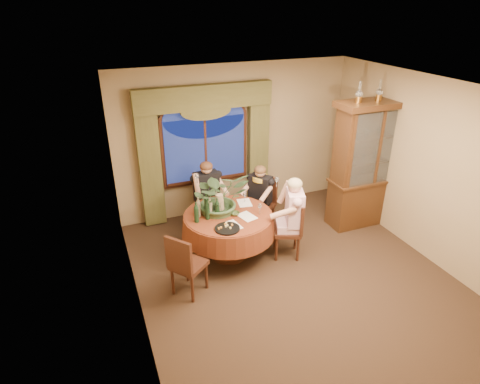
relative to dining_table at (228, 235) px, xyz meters
name	(u,v)px	position (x,y,z in m)	size (l,w,h in m)	color
floor	(294,277)	(0.71, -0.94, -0.38)	(5.00, 5.00, 0.00)	black
wall_back	(235,140)	(0.71, 1.56, 1.02)	(4.50, 4.50, 0.00)	#8E7852
wall_right	(429,171)	(2.96, -0.94, 1.02)	(5.00, 5.00, 0.00)	#8E7852
ceiling	(308,90)	(0.71, -0.94, 2.42)	(5.00, 5.00, 0.00)	white
window	(206,150)	(0.11, 1.49, 0.92)	(1.62, 0.10, 1.32)	navy
arched_transom	(204,108)	(0.11, 1.49, 1.71)	(1.60, 0.06, 0.44)	navy
drapery_left	(150,165)	(-0.92, 1.44, 0.80)	(0.38, 0.14, 2.32)	#474721
drapery_right	(258,150)	(1.14, 1.44, 0.80)	(0.38, 0.14, 2.32)	#474721
swag_valance	(205,97)	(0.11, 1.41, 1.90)	(2.45, 0.16, 0.42)	#474721
dining_table	(228,235)	(0.00, 0.00, 0.00)	(1.48, 1.48, 0.75)	maroon
china_cabinet	(368,165)	(2.69, 0.11, 0.76)	(1.41, 0.56, 2.28)	#351F11
oil_lamp_left	(359,92)	(2.30, 0.11, 2.07)	(0.11, 0.11, 0.34)	#A5722D
oil_lamp_center	(380,90)	(2.69, 0.11, 2.07)	(0.11, 0.11, 0.34)	#A5722D
oil_lamp_right	(399,88)	(3.09, 0.11, 2.07)	(0.11, 0.11, 0.34)	#A5722D
chair_right	(287,229)	(0.87, -0.35, 0.10)	(0.42, 0.42, 0.96)	black
chair_back_right	(261,205)	(0.82, 0.58, 0.10)	(0.42, 0.42, 0.96)	black
chair_back	(208,200)	(-0.01, 1.08, 0.10)	(0.42, 0.42, 0.96)	black
chair_front_left	(189,263)	(-0.83, -0.66, 0.10)	(0.42, 0.42, 0.96)	black
person_pink	(294,217)	(0.97, -0.36, 0.30)	(0.49, 0.44, 1.35)	beige
person_back	(207,196)	(-0.06, 0.93, 0.28)	(0.47, 0.43, 1.31)	black
person_scarf	(260,197)	(0.82, 0.60, 0.24)	(0.44, 0.40, 1.22)	black
stoneware_vase	(219,203)	(-0.10, 0.12, 0.53)	(0.16, 0.16, 0.30)	#937B5B
centerpiece_plant	(219,177)	(-0.08, 0.17, 0.96)	(0.88, 0.98, 0.77)	#3B5C37
olive_bowl	(235,214)	(0.09, -0.06, 0.40)	(0.14, 0.14, 0.05)	#43572D
cheese_platter	(227,229)	(-0.17, -0.42, 0.39)	(0.37, 0.37, 0.02)	black
wine_bottle_0	(198,207)	(-0.45, 0.10, 0.54)	(0.07, 0.07, 0.33)	tan
wine_bottle_1	(206,203)	(-0.29, 0.19, 0.54)	(0.07, 0.07, 0.33)	black
wine_bottle_2	(217,208)	(-0.19, -0.04, 0.54)	(0.07, 0.07, 0.33)	black
wine_bottle_3	(196,212)	(-0.52, -0.05, 0.54)	(0.07, 0.07, 0.33)	black
wine_bottle_4	(207,209)	(-0.34, -0.02, 0.54)	(0.07, 0.07, 0.33)	black
wine_bottle_5	(210,208)	(-0.29, 0.02, 0.54)	(0.07, 0.07, 0.33)	tan
tasting_paper_0	(247,216)	(0.25, -0.18, 0.38)	(0.21, 0.30, 0.00)	white
tasting_paper_1	(244,203)	(0.38, 0.26, 0.38)	(0.21, 0.30, 0.00)	white
tasting_paper_2	(232,226)	(-0.06, -0.36, 0.38)	(0.21, 0.30, 0.00)	white
wine_glass_person_pink	(260,209)	(0.46, -0.17, 0.46)	(0.07, 0.07, 0.18)	silver
wine_glass_person_back	(216,196)	(-0.03, 0.49, 0.46)	(0.07, 0.07, 0.18)	silver
wine_glass_person_scarf	(245,197)	(0.40, 0.29, 0.46)	(0.07, 0.07, 0.18)	silver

